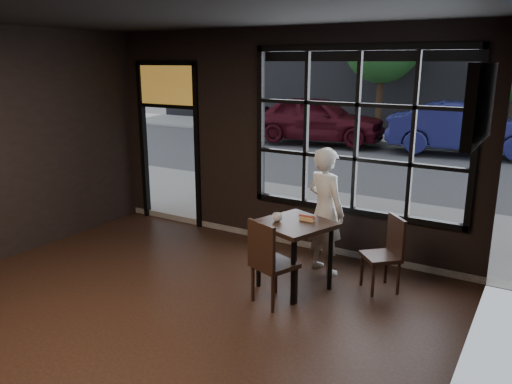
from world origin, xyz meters
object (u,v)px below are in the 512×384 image
Objects in this scene: man at (325,211)px; navy_car at (467,128)px; cafe_table at (294,255)px; chair_near at (275,262)px.

man is 0.38× the size of navy_car.
navy_car is at bearing -65.89° from man.
cafe_table is 0.51× the size of man.
cafe_table is 10.53m from navy_car.
navy_car is (0.32, 10.97, 0.33)m from chair_near.
man is at bearing 170.64° from navy_car.
chair_near is 0.23× the size of navy_car.
man reaches higher than cafe_table.
chair_near is (-0.02, -0.46, 0.08)m from cafe_table.
man is at bearing -76.60° from chair_near.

